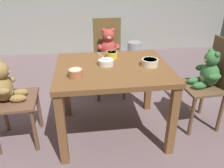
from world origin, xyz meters
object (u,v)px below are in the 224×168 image
(teddy_chair_far_center, at_px, (109,52))
(teddy_chair_near_right, at_px, (208,76))
(porridge_bowl_white_center, at_px, (106,62))
(porridge_bowl_terracotta_near_left, at_px, (76,73))
(porridge_bowl_yellow_far_center, at_px, (112,55))
(porridge_bowl_cream_near_right, at_px, (150,62))
(dining_table, at_px, (113,78))
(teddy_chair_near_left, at_px, (5,89))
(metal_pail, at_px, (134,49))

(teddy_chair_far_center, bearing_deg, teddy_chair_near_right, 45.83)
(porridge_bowl_white_center, height_order, porridge_bowl_terracotta_near_left, porridge_bowl_white_center)
(teddy_chair_near_right, distance_m, porridge_bowl_yellow_far_center, 0.95)
(porridge_bowl_white_center, bearing_deg, porridge_bowl_cream_near_right, -9.93)
(teddy_chair_far_center, xyz_separation_m, porridge_bowl_terracotta_near_left, (-0.38, -1.01, 0.18))
(dining_table, height_order, teddy_chair_near_right, teddy_chair_near_right)
(teddy_chair_near_right, relative_size, porridge_bowl_white_center, 6.15)
(dining_table, xyz_separation_m, porridge_bowl_yellow_far_center, (0.02, 0.23, 0.14))
(porridge_bowl_yellow_far_center, distance_m, porridge_bowl_cream_near_right, 0.39)
(porridge_bowl_cream_near_right, height_order, porridge_bowl_terracotta_near_left, porridge_bowl_terracotta_near_left)
(porridge_bowl_yellow_far_center, relative_size, porridge_bowl_white_center, 0.79)
(dining_table, bearing_deg, porridge_bowl_terracotta_near_left, -151.95)
(porridge_bowl_terracotta_near_left, bearing_deg, teddy_chair_near_right, 8.52)
(porridge_bowl_cream_near_right, bearing_deg, dining_table, 176.55)
(porridge_bowl_white_center, bearing_deg, teddy_chair_near_left, -175.77)
(porridge_bowl_yellow_far_center, height_order, porridge_bowl_white_center, porridge_bowl_white_center)
(dining_table, distance_m, porridge_bowl_yellow_far_center, 0.27)
(dining_table, distance_m, porridge_bowl_cream_near_right, 0.36)
(teddy_chair_near_right, distance_m, teddy_chair_near_left, 1.87)
(porridge_bowl_cream_near_right, xyz_separation_m, porridge_bowl_white_center, (-0.38, 0.07, -0.00))
(teddy_chair_far_center, xyz_separation_m, porridge_bowl_cream_near_right, (0.27, -0.86, 0.18))
(metal_pail, bearing_deg, porridge_bowl_white_center, -109.67)
(porridge_bowl_terracotta_near_left, bearing_deg, teddy_chair_near_left, 166.07)
(porridge_bowl_yellow_far_center, xyz_separation_m, porridge_bowl_terracotta_near_left, (-0.34, -0.40, 0.00))
(porridge_bowl_yellow_far_center, relative_size, porridge_bowl_cream_near_right, 0.79)
(dining_table, bearing_deg, porridge_bowl_yellow_far_center, 84.52)
(porridge_bowl_terracotta_near_left, height_order, metal_pail, porridge_bowl_terracotta_near_left)
(dining_table, bearing_deg, porridge_bowl_white_center, 139.00)
(teddy_chair_near_left, distance_m, porridge_bowl_yellow_far_center, 1.01)
(porridge_bowl_terracotta_near_left, bearing_deg, porridge_bowl_cream_near_right, 13.11)
(dining_table, relative_size, porridge_bowl_yellow_far_center, 8.71)
(porridge_bowl_cream_near_right, xyz_separation_m, porridge_bowl_terracotta_near_left, (-0.65, -0.15, 0.00))
(dining_table, bearing_deg, porridge_bowl_cream_near_right, -3.45)
(dining_table, xyz_separation_m, porridge_bowl_terracotta_near_left, (-0.32, -0.17, 0.14))
(porridge_bowl_yellow_far_center, bearing_deg, porridge_bowl_cream_near_right, -38.73)
(teddy_chair_near_right, relative_size, teddy_chair_near_left, 0.97)
(dining_table, relative_size, metal_pail, 3.70)
(dining_table, distance_m, teddy_chair_near_right, 0.93)
(dining_table, bearing_deg, metal_pail, 72.03)
(teddy_chair_far_center, xyz_separation_m, teddy_chair_near_right, (0.87, -0.82, -0.01))
(teddy_chair_near_left, bearing_deg, porridge_bowl_cream_near_right, -2.36)
(dining_table, distance_m, porridge_bowl_white_center, 0.15)
(teddy_chair_far_center, xyz_separation_m, porridge_bowl_yellow_far_center, (-0.04, -0.61, 0.18))
(teddy_chair_far_center, distance_m, porridge_bowl_yellow_far_center, 0.64)
(teddy_chair_far_center, height_order, porridge_bowl_cream_near_right, teddy_chair_far_center)
(teddy_chair_near_left, bearing_deg, teddy_chair_near_right, -1.22)
(teddy_chair_near_left, bearing_deg, porridge_bowl_white_center, 1.94)
(porridge_bowl_terracotta_near_left, bearing_deg, porridge_bowl_white_center, 39.30)
(metal_pail, bearing_deg, teddy_chair_near_left, -127.01)
(teddy_chair_far_center, relative_size, teddy_chair_near_left, 1.01)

